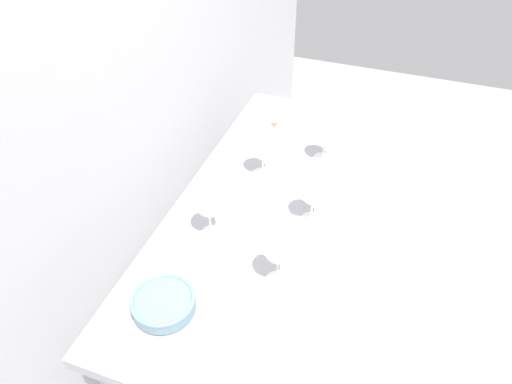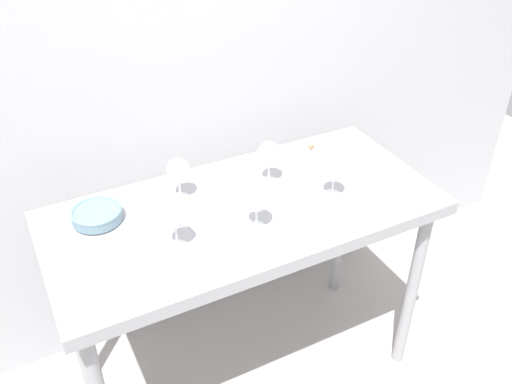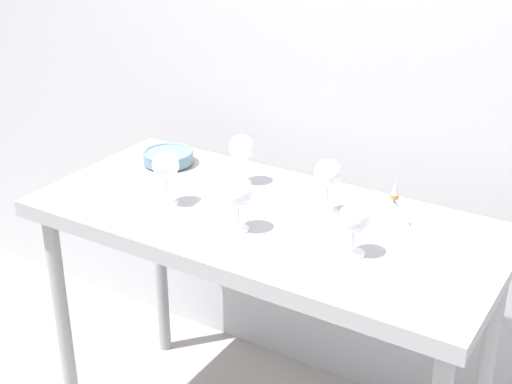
# 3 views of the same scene
# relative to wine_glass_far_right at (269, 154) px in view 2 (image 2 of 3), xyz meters

# --- Properties ---
(ground_plane) EXTENTS (6.00, 6.00, 0.00)m
(ground_plane) POSITION_rel_wine_glass_far_right_xyz_m (-0.15, -0.09, -1.03)
(ground_plane) COLOR #9E9994
(back_wall) EXTENTS (3.80, 0.04, 2.60)m
(back_wall) POSITION_rel_wine_glass_far_right_xyz_m (-0.15, 0.40, 0.27)
(back_wall) COLOR #B5B5BA
(back_wall) RESTS_ON ground_plane
(steel_counter) EXTENTS (1.40, 0.65, 0.90)m
(steel_counter) POSITION_rel_wine_glass_far_right_xyz_m (-0.15, -0.10, -0.23)
(steel_counter) COLOR #9B9BA0
(steel_counter) RESTS_ON ground_plane
(wine_glass_far_right) EXTENTS (0.08, 0.08, 0.17)m
(wine_glass_far_right) POSITION_rel_wine_glass_far_right_xyz_m (0.00, 0.00, 0.00)
(wine_glass_far_right) COLOR white
(wine_glass_far_right) RESTS_ON steel_counter
(wine_glass_far_left) EXTENTS (0.08, 0.08, 0.16)m
(wine_glass_far_left) POSITION_rel_wine_glass_far_right_xyz_m (-0.33, 0.06, -0.01)
(wine_glass_far_left) COLOR white
(wine_glass_far_left) RESTS_ON steel_counter
(wine_glass_near_center) EXTENTS (0.09, 0.09, 0.16)m
(wine_glass_near_center) POSITION_rel_wine_glass_far_right_xyz_m (-0.17, -0.22, -0.01)
(wine_glass_near_center) COLOR white
(wine_glass_near_center) RESTS_ON steel_counter
(wine_glass_near_right) EXTENTS (0.08, 0.08, 0.15)m
(wine_glass_near_right) POSITION_rel_wine_glass_far_right_xyz_m (0.17, -0.18, -0.02)
(wine_glass_near_right) COLOR white
(wine_glass_near_right) RESTS_ON steel_counter
(wine_glass_near_left) EXTENTS (0.08, 0.08, 0.17)m
(wine_glass_near_left) POSITION_rel_wine_glass_far_right_xyz_m (-0.44, -0.20, -0.00)
(wine_glass_near_left) COLOR white
(wine_glass_near_left) RESTS_ON steel_counter
(tasting_sheet_upper) EXTENTS (0.23, 0.29, 0.00)m
(tasting_sheet_upper) POSITION_rel_wine_glass_far_right_xyz_m (-0.27, -0.11, -0.12)
(tasting_sheet_upper) COLOR white
(tasting_sheet_upper) RESTS_ON steel_counter
(tasting_bowl) EXTENTS (0.17, 0.17, 0.05)m
(tasting_bowl) POSITION_rel_wine_glass_far_right_xyz_m (-0.63, 0.06, -0.10)
(tasting_bowl) COLOR #DBCC66
(tasting_bowl) RESTS_ON steel_counter
(decanter_funnel) EXTENTS (0.11, 0.11, 0.14)m
(decanter_funnel) POSITION_rel_wine_glass_far_right_xyz_m (0.20, 0.02, -0.08)
(decanter_funnel) COLOR silver
(decanter_funnel) RESTS_ON steel_counter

